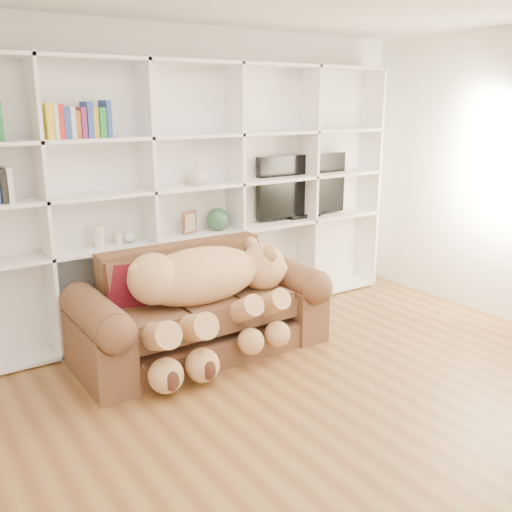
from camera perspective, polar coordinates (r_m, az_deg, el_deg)
floor at (r=3.88m, az=11.28°, el=-16.92°), size 5.00×5.00×0.00m
wall_back at (r=5.37m, az=-7.28°, el=7.68°), size 5.00×0.02×2.70m
bookshelf at (r=5.15m, az=-8.96°, el=6.80°), size 4.43×0.35×2.40m
sofa at (r=4.80m, az=-5.64°, el=-5.79°), size 2.07×0.89×0.87m
teddy_bear at (r=4.56m, az=-4.92°, el=-3.26°), size 1.55×0.85×0.90m
throw_pillow at (r=4.62m, az=-12.40°, el=-3.05°), size 0.41×0.30×0.38m
gift_box at (r=5.30m, az=2.88°, el=-6.23°), size 0.34×0.33×0.21m
tv at (r=5.97m, az=4.63°, el=6.94°), size 1.11×0.18×0.65m
picture_frame at (r=5.24m, az=-6.67°, el=3.37°), size 0.16×0.07×0.20m
green_vase at (r=5.39m, az=-3.83°, el=3.70°), size 0.21×0.21×0.21m
figurine_tall at (r=4.92m, az=-15.44°, el=1.90°), size 0.09×0.09×0.18m
figurine_short at (r=4.99m, az=-13.60°, el=1.73°), size 0.06×0.06×0.10m
snow_globe at (r=5.02m, az=-12.56°, el=1.97°), size 0.11×0.11×0.11m
shelf_vase at (r=5.21m, az=-5.91°, el=8.16°), size 0.22×0.22×0.19m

